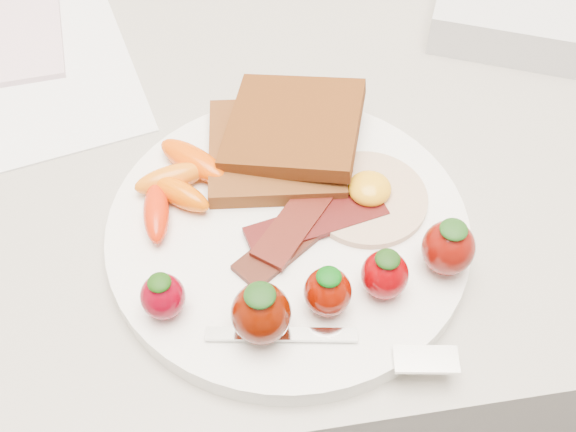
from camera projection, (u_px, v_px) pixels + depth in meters
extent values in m
cube|color=gray|center=(284.00, 343.00, 1.00)|extent=(2.00, 0.60, 0.90)
cylinder|color=white|center=(288.00, 232.00, 0.54)|extent=(0.27, 0.27, 0.02)
cube|color=#492F12|center=(276.00, 150.00, 0.57)|extent=(0.12, 0.12, 0.01)
cube|color=#44200A|center=(294.00, 126.00, 0.57)|extent=(0.13, 0.13, 0.02)
cylinder|color=beige|center=(367.00, 198.00, 0.55)|extent=(0.12, 0.12, 0.01)
ellipsoid|color=orange|center=(370.00, 188.00, 0.54)|extent=(0.04, 0.04, 0.02)
cube|color=black|center=(297.00, 235.00, 0.53)|extent=(0.10, 0.08, 0.00)
cube|color=black|center=(317.00, 222.00, 0.53)|extent=(0.11, 0.05, 0.00)
cube|color=#3B150C|center=(304.00, 211.00, 0.53)|extent=(0.09, 0.10, 0.00)
ellipsoid|color=orange|center=(171.00, 178.00, 0.55)|extent=(0.06, 0.03, 0.02)
ellipsoid|color=#E15900|center=(179.00, 193.00, 0.54)|extent=(0.05, 0.05, 0.02)
ellipsoid|color=red|center=(156.00, 213.00, 0.53)|extent=(0.02, 0.06, 0.02)
ellipsoid|color=#E54800|center=(194.00, 161.00, 0.56)|extent=(0.06, 0.06, 0.02)
ellipsoid|color=#70000F|center=(163.00, 297.00, 0.48)|extent=(0.03, 0.03, 0.03)
ellipsoid|color=#143909|center=(159.00, 282.00, 0.46)|extent=(0.02, 0.02, 0.01)
ellipsoid|color=#4C0B00|center=(261.00, 314.00, 0.46)|extent=(0.04, 0.04, 0.04)
ellipsoid|color=#14380E|center=(260.00, 295.00, 0.44)|extent=(0.02, 0.02, 0.01)
ellipsoid|color=#620A00|center=(328.00, 292.00, 0.48)|extent=(0.03, 0.03, 0.04)
ellipsoid|color=#064809|center=(329.00, 277.00, 0.46)|extent=(0.02, 0.02, 0.01)
ellipsoid|color=#760003|center=(385.00, 275.00, 0.49)|extent=(0.03, 0.03, 0.04)
ellipsoid|color=#14340C|center=(388.00, 259.00, 0.47)|extent=(0.02, 0.02, 0.01)
ellipsoid|color=#620A04|center=(448.00, 248.00, 0.50)|extent=(0.04, 0.04, 0.04)
ellipsoid|color=#183F11|center=(454.00, 229.00, 0.48)|extent=(0.02, 0.02, 0.01)
cube|color=silver|center=(281.00, 334.00, 0.47)|extent=(0.10, 0.03, 0.00)
cube|color=white|center=(426.00, 359.00, 0.46)|extent=(0.04, 0.03, 0.00)
cube|color=white|center=(42.00, 75.00, 0.66)|extent=(0.21, 0.25, 0.00)
cube|color=beige|center=(12.00, 37.00, 0.69)|extent=(0.10, 0.14, 0.01)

